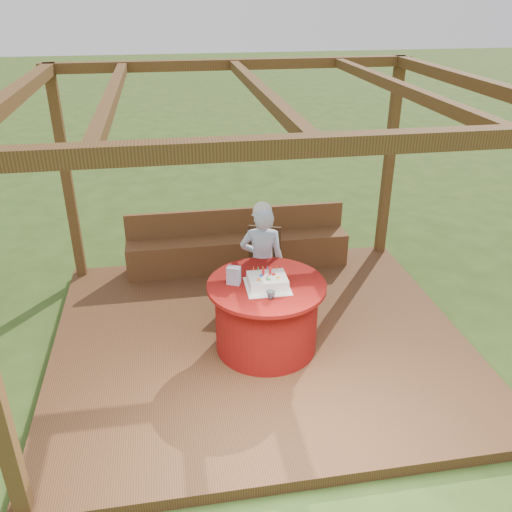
{
  "coord_description": "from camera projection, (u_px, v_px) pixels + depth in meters",
  "views": [
    {
      "loc": [
        -0.88,
        -4.93,
        3.62
      ],
      "look_at": [
        0.0,
        0.25,
        1.0
      ],
      "focal_mm": 38.0,
      "sensor_mm": 36.0,
      "label": 1
    }
  ],
  "objects": [
    {
      "name": "ground",
      "position": [
        260.0,
        345.0,
        6.1
      ],
      "size": [
        60.0,
        60.0,
        0.0
      ],
      "primitive_type": "plane",
      "color": "#2F4918",
      "rests_on": "ground"
    },
    {
      "name": "drinking_glass",
      "position": [
        271.0,
        295.0,
        5.25
      ],
      "size": [
        0.11,
        0.11,
        0.08
      ],
      "primitive_type": "imported",
      "rotation": [
        0.0,
        0.0,
        0.39
      ],
      "color": "silver",
      "rests_on": "table"
    },
    {
      "name": "chair",
      "position": [
        263.0,
        258.0,
        6.74
      ],
      "size": [
        0.52,
        0.52,
        0.86
      ],
      "color": "#392212",
      "rests_on": "deck"
    },
    {
      "name": "bench",
      "position": [
        238.0,
        249.0,
        7.44
      ],
      "size": [
        3.0,
        0.42,
        0.8
      ],
      "color": "brown",
      "rests_on": "deck"
    },
    {
      "name": "deck",
      "position": [
        260.0,
        341.0,
        6.07
      ],
      "size": [
        4.5,
        4.0,
        0.12
      ],
      "primitive_type": "cube",
      "color": "brown",
      "rests_on": "ground"
    },
    {
      "name": "elderly_woman",
      "position": [
        262.0,
        261.0,
        6.13
      ],
      "size": [
        0.56,
        0.43,
        1.42
      ],
      "color": "#99BBE3",
      "rests_on": "deck"
    },
    {
      "name": "pergola",
      "position": [
        261.0,
        132.0,
        5.02
      ],
      "size": [
        4.5,
        4.0,
        2.72
      ],
      "color": "brown",
      "rests_on": "deck"
    },
    {
      "name": "birthday_cake",
      "position": [
        267.0,
        281.0,
        5.46
      ],
      "size": [
        0.44,
        0.44,
        0.19
      ],
      "color": "white",
      "rests_on": "table"
    },
    {
      "name": "gift_bag",
      "position": [
        234.0,
        275.0,
        5.5
      ],
      "size": [
        0.16,
        0.13,
        0.19
      ],
      "primitive_type": "cube",
      "rotation": [
        0.0,
        0.0,
        -0.43
      ],
      "color": "#C27DA7",
      "rests_on": "table"
    },
    {
      "name": "table",
      "position": [
        266.0,
        315.0,
        5.71
      ],
      "size": [
        1.23,
        1.23,
        0.77
      ],
      "color": "#9D1811",
      "rests_on": "deck"
    }
  ]
}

